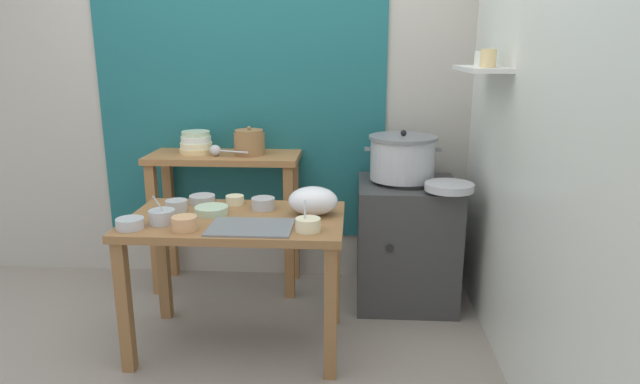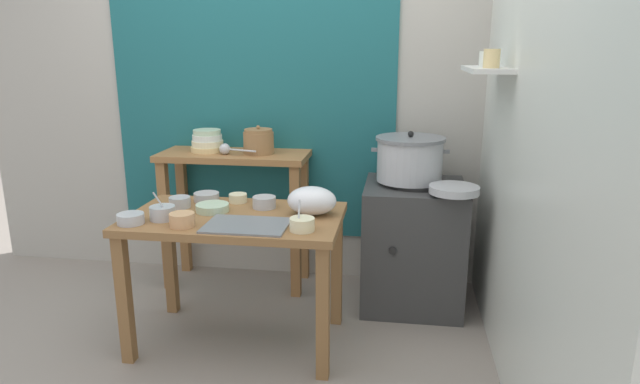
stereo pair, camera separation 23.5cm
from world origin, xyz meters
The scene contains 22 objects.
ground_plane centered at (0.00, 0.00, 0.00)m, with size 9.00×9.00×0.00m, color gray.
wall_back centered at (0.08, 1.10, 1.30)m, with size 4.40×0.12×2.60m.
wall_right centered at (1.40, 0.20, 1.30)m, with size 0.30×3.20×2.60m.
prep_table centered at (0.00, 0.08, 0.61)m, with size 1.10×0.66×0.72m.
back_shelf_table centered at (-0.23, 0.83, 0.68)m, with size 0.96×0.40×0.90m.
stove_block centered at (0.93, 0.70, 0.38)m, with size 0.60×0.61×0.78m.
steamer_pot centered at (0.89, 0.72, 0.91)m, with size 0.46×0.41×0.30m.
clay_pot centered at (-0.06, 0.83, 0.98)m, with size 0.19×0.19×0.18m.
bowl_stack_enamel centered at (-0.41, 0.85, 0.97)m, with size 0.22×0.22×0.14m.
ladle centered at (-0.26, 0.77, 0.94)m, with size 0.25×0.10×0.07m.
serving_tray centered at (0.11, -0.09, 0.72)m, with size 0.40×0.28×0.01m, color slate.
plastic_bag centered at (0.39, 0.15, 0.79)m, with size 0.26×0.19×0.15m, color white.
wide_pan centered at (1.13, 0.46, 0.80)m, with size 0.28×0.28×0.04m, color #B7BABF.
prep_bowl_0 centered at (-0.46, -0.14, 0.75)m, with size 0.13×0.13×0.05m.
prep_bowl_1 centered at (-0.34, -0.05, 0.76)m, with size 0.13×0.13×0.15m.
prep_bowl_2 centered at (-0.14, 0.12, 0.74)m, with size 0.17×0.17×0.04m.
prep_bowl_3 centered at (-0.34, 0.17, 0.75)m, with size 0.11×0.11×0.06m.
prep_bowl_4 centered at (0.12, 0.23, 0.75)m, with size 0.13×0.13×0.06m.
prep_bowl_5 centered at (0.39, -0.12, 0.75)m, with size 0.12×0.12×0.14m.
prep_bowl_6 centered at (-0.20, -0.14, 0.76)m, with size 0.12×0.12×0.07m.
prep_bowl_7 centered at (-0.24, 0.31, 0.75)m, with size 0.14×0.14×0.05m.
prep_bowl_8 centered at (-0.05, 0.32, 0.75)m, with size 0.10×0.10×0.05m.
Camera 2 is at (0.83, -2.54, 1.56)m, focal length 30.88 mm.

